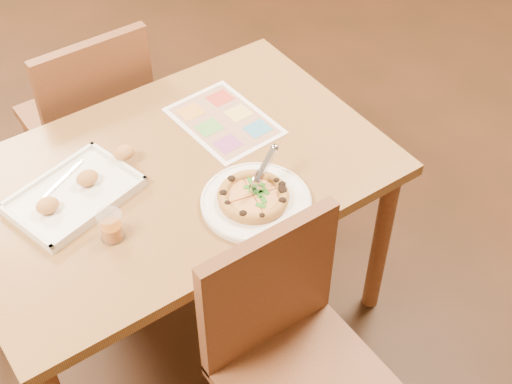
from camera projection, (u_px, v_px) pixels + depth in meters
dining_table at (173, 191)px, 2.23m from camera, size 1.30×0.85×0.72m
chair_near at (287, 337)px, 1.93m from camera, size 0.42×0.42×0.47m
chair_far at (92, 109)px, 2.62m from camera, size 0.42×0.42×0.47m
plate at (256, 202)px, 2.06m from camera, size 0.38×0.38×0.02m
pizza at (253, 196)px, 2.05m from camera, size 0.21×0.21×0.03m
pizza_cutter at (263, 170)px, 2.05m from camera, size 0.14×0.08×0.09m
appetizer_tray at (77, 192)px, 2.08m from camera, size 0.43×0.33×0.06m
glass_tumbler at (111, 227)px, 1.95m from camera, size 0.07×0.07×0.09m
menu at (224, 121)px, 2.33m from camera, size 0.28×0.37×0.00m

